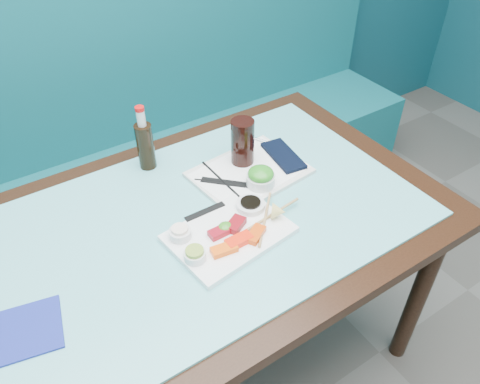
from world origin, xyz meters
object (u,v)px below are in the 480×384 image
serving_tray (249,173)px  cola_glass (243,142)px  blue_napkin (28,330)px  sashimi_plate (229,234)px  booth_bench (117,172)px  dining_table (207,239)px  seaweed_bowl (261,180)px  cola_bottle_body (145,146)px

serving_tray → cola_glass: cola_glass is taller
serving_tray → blue_napkin: (-0.74, -0.20, -0.00)m
sashimi_plate → blue_napkin: bearing=173.3°
booth_bench → serving_tray: 0.87m
sashimi_plate → blue_napkin: (-0.54, -0.00, -0.01)m
cola_glass → dining_table: bearing=-146.4°
booth_bench → sashimi_plate: (0.02, -0.94, 0.39)m
seaweed_bowl → serving_tray: bearing=82.4°
sashimi_plate → serving_tray: 0.28m
serving_tray → blue_napkin: size_ratio=2.30×
cola_glass → cola_bottle_body: size_ratio=0.99×
dining_table → serving_tray: (0.22, 0.10, 0.10)m
dining_table → sashimi_plate: sashimi_plate is taller
dining_table → seaweed_bowl: 0.24m
booth_bench → cola_glass: size_ratio=19.60×
cola_glass → blue_napkin: size_ratio=1.03×
seaweed_bowl → sashimi_plate: bearing=-147.6°
sashimi_plate → blue_napkin: size_ratio=2.13×
dining_table → cola_bottle_body: cola_bottle_body is taller
sashimi_plate → blue_napkin: 0.54m
booth_bench → cola_glass: (0.23, -0.69, 0.47)m
sashimi_plate → seaweed_bowl: bearing=25.4°
cola_glass → blue_napkin: (-0.75, -0.25, -0.09)m
booth_bench → seaweed_bowl: bearing=-75.9°
blue_napkin → cola_bottle_body: bearing=40.4°
blue_napkin → booth_bench: bearing=60.9°
serving_tray → blue_napkin: serving_tray is taller
sashimi_plate → serving_tray: (0.20, 0.20, -0.00)m
dining_table → cola_glass: (0.23, 0.15, 0.18)m
blue_napkin → cola_glass: bearing=18.7°
dining_table → cola_bottle_body: size_ratio=9.02×
seaweed_bowl → cola_bottle_body: (-0.24, 0.29, 0.05)m
booth_bench → seaweed_bowl: (0.21, -0.82, 0.41)m
sashimi_plate → serving_tray: bearing=37.3°
booth_bench → sashimi_plate: size_ratio=9.46×
serving_tray → cola_glass: (0.01, 0.05, 0.08)m
dining_table → blue_napkin: 0.54m
cola_glass → booth_bench: bearing=108.1°
serving_tray → cola_glass: bearing=73.8°
booth_bench → dining_table: size_ratio=2.14×
booth_bench → blue_napkin: 1.15m
serving_tray → cola_bottle_body: size_ratio=2.21×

